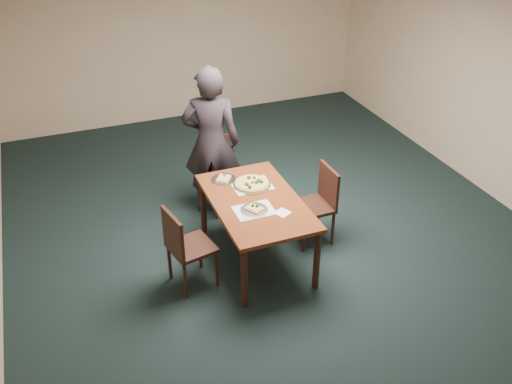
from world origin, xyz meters
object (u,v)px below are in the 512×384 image
object	(u,v)px
slice_plate_near	(254,209)
slice_plate_far	(224,179)
chair_right	(319,200)
dining_table	(256,208)
chair_left	(184,244)
diner	(211,142)
chair_far	(218,170)
pizza_pan	(252,184)

from	to	relation	value
slice_plate_near	slice_plate_far	world-z (taller)	slice_plate_near
chair_right	slice_plate_near	size ratio (longest dim) A/B	3.25
dining_table	chair_left	world-z (taller)	chair_left
chair_left	diner	distance (m)	1.52
chair_far	diner	xyz separation A→B (m)	(-0.09, -0.07, 0.42)
chair_left	slice_plate_far	size ratio (longest dim) A/B	3.25
chair_far	chair_left	size ratio (longest dim) A/B	1.00
dining_table	chair_left	size ratio (longest dim) A/B	1.65
chair_far	chair_right	size ratio (longest dim) A/B	1.00
chair_left	pizza_pan	world-z (taller)	chair_left
chair_right	diner	xyz separation A→B (m)	(-0.93, 1.03, 0.42)
dining_table	pizza_pan	size ratio (longest dim) A/B	3.63
dining_table	chair_far	xyz separation A→B (m)	(-0.04, 1.18, -0.14)
dining_table	slice_plate_far	size ratio (longest dim) A/B	5.36
chair_far	chair_right	xyz separation A→B (m)	(0.84, -1.09, 0.00)
chair_far	chair_right	distance (m)	1.37
dining_table	chair_left	bearing A→B (deg)	-168.64
diner	pizza_pan	world-z (taller)	diner
chair_left	dining_table	bearing A→B (deg)	-90.43
diner	slice_plate_far	world-z (taller)	diner
chair_left	diner	world-z (taller)	diner
dining_table	pizza_pan	xyz separation A→B (m)	(0.07, 0.30, 0.12)
slice_plate_near	chair_far	bearing A→B (deg)	87.96
chair_far	diner	bearing A→B (deg)	-154.75
chair_far	pizza_pan	xyz separation A→B (m)	(0.11, -0.88, 0.26)
chair_right	pizza_pan	distance (m)	0.80
chair_far	slice_plate_far	world-z (taller)	chair_far
chair_left	diner	bearing A→B (deg)	-40.50
dining_table	chair_left	xyz separation A→B (m)	(-0.84, -0.17, -0.14)
chair_far	pizza_pan	distance (m)	0.93
slice_plate_near	slice_plate_far	xyz separation A→B (m)	(-0.09, 0.70, -0.00)
chair_far	chair_right	world-z (taller)	same
chair_far	pizza_pan	size ratio (longest dim) A/B	2.20
dining_table	pizza_pan	bearing A→B (deg)	76.76
chair_far	slice_plate_far	bearing A→B (deg)	-112.24
dining_table	chair_right	world-z (taller)	chair_right
slice_plate_far	slice_plate_near	bearing A→B (deg)	-82.47
diner	slice_plate_far	xyz separation A→B (m)	(-0.05, -0.59, -0.17)
pizza_pan	slice_plate_far	size ratio (longest dim) A/B	1.48
chair_far	chair_left	distance (m)	1.57
slice_plate_far	dining_table	bearing A→B (deg)	-71.23
diner	slice_plate_far	size ratio (longest dim) A/B	6.69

